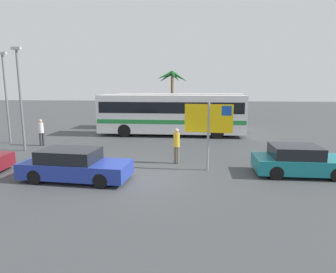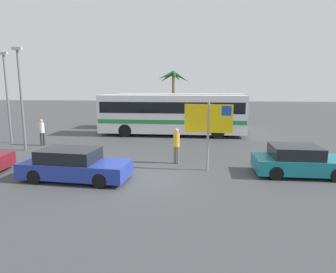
{
  "view_description": "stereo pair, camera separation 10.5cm",
  "coord_description": "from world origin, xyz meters",
  "px_view_note": "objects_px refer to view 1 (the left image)",
  "views": [
    {
      "loc": [
        2.28,
        -11.98,
        3.98
      ],
      "look_at": [
        0.86,
        3.03,
        1.3
      ],
      "focal_mm": 31.34,
      "sensor_mm": 36.0,
      "label": 1
    },
    {
      "loc": [
        2.38,
        -11.97,
        3.98
      ],
      "look_at": [
        0.86,
        3.03,
        1.3
      ],
      "focal_mm": 31.34,
      "sensor_mm": 36.0,
      "label": 2
    }
  ],
  "objects_px": {
    "car_blue": "(74,165)",
    "car_teal": "(298,161)",
    "pedestrian_by_bus": "(177,143)",
    "bus_rear_coach": "(179,109)",
    "bus_front_coach": "(171,113)",
    "pedestrian_near_sign": "(41,130)",
    "ferry_sign": "(210,121)"
  },
  "relations": [
    {
      "from": "bus_rear_coach",
      "to": "ferry_sign",
      "type": "height_order",
      "value": "ferry_sign"
    },
    {
      "from": "car_blue",
      "to": "car_teal",
      "type": "relative_size",
      "value": 1.18
    },
    {
      "from": "car_blue",
      "to": "pedestrian_near_sign",
      "type": "distance_m",
      "value": 8.31
    },
    {
      "from": "car_teal",
      "to": "pedestrian_by_bus",
      "type": "height_order",
      "value": "pedestrian_by_bus"
    },
    {
      "from": "bus_rear_coach",
      "to": "car_teal",
      "type": "xyz_separation_m",
      "value": [
        6.07,
        -13.43,
        -1.15
      ]
    },
    {
      "from": "car_blue",
      "to": "ferry_sign",
      "type": "bearing_deg",
      "value": 23.32
    },
    {
      "from": "pedestrian_by_bus",
      "to": "pedestrian_near_sign",
      "type": "xyz_separation_m",
      "value": [
        -9.13,
        3.59,
        -0.04
      ]
    },
    {
      "from": "car_teal",
      "to": "bus_front_coach",
      "type": "bearing_deg",
      "value": 123.98
    },
    {
      "from": "pedestrian_by_bus",
      "to": "car_teal",
      "type": "bearing_deg",
      "value": 104.15
    },
    {
      "from": "bus_front_coach",
      "to": "car_blue",
      "type": "relative_size",
      "value": 2.44
    },
    {
      "from": "car_blue",
      "to": "pedestrian_near_sign",
      "type": "relative_size",
      "value": 2.66
    },
    {
      "from": "bus_rear_coach",
      "to": "pedestrian_near_sign",
      "type": "bearing_deg",
      "value": -135.45
    },
    {
      "from": "car_blue",
      "to": "pedestrian_by_bus",
      "type": "relative_size",
      "value": 2.56
    },
    {
      "from": "bus_rear_coach",
      "to": "car_blue",
      "type": "height_order",
      "value": "bus_rear_coach"
    },
    {
      "from": "bus_front_coach",
      "to": "pedestrian_near_sign",
      "type": "distance_m",
      "value": 9.5
    },
    {
      "from": "car_blue",
      "to": "car_teal",
      "type": "height_order",
      "value": "same"
    },
    {
      "from": "car_blue",
      "to": "car_teal",
      "type": "distance_m",
      "value": 9.77
    },
    {
      "from": "ferry_sign",
      "to": "car_teal",
      "type": "bearing_deg",
      "value": 1.36
    },
    {
      "from": "bus_front_coach",
      "to": "car_blue",
      "type": "xyz_separation_m",
      "value": [
        -3.15,
        -11.39,
        -1.15
      ]
    },
    {
      "from": "bus_rear_coach",
      "to": "bus_front_coach",
      "type": "bearing_deg",
      "value": -96.37
    },
    {
      "from": "pedestrian_by_bus",
      "to": "bus_rear_coach",
      "type": "bearing_deg",
      "value": -149.17
    },
    {
      "from": "bus_rear_coach",
      "to": "ferry_sign",
      "type": "xyz_separation_m",
      "value": [
        2.12,
        -13.11,
        0.54
      ]
    },
    {
      "from": "ferry_sign",
      "to": "pedestrian_near_sign",
      "type": "bearing_deg",
      "value": 162.47
    },
    {
      "from": "ferry_sign",
      "to": "car_teal",
      "type": "distance_m",
      "value": 4.3
    },
    {
      "from": "ferry_sign",
      "to": "car_teal",
      "type": "xyz_separation_m",
      "value": [
        3.95,
        -0.32,
        -1.69
      ]
    },
    {
      "from": "pedestrian_near_sign",
      "to": "bus_front_coach",
      "type": "bearing_deg",
      "value": 68.36
    },
    {
      "from": "pedestrian_by_bus",
      "to": "pedestrian_near_sign",
      "type": "bearing_deg",
      "value": -83.2
    },
    {
      "from": "car_blue",
      "to": "pedestrian_by_bus",
      "type": "height_order",
      "value": "pedestrian_by_bus"
    },
    {
      "from": "pedestrian_by_bus",
      "to": "pedestrian_near_sign",
      "type": "height_order",
      "value": "pedestrian_by_bus"
    },
    {
      "from": "car_blue",
      "to": "pedestrian_by_bus",
      "type": "distance_m",
      "value": 5.12
    },
    {
      "from": "bus_rear_coach",
      "to": "car_blue",
      "type": "bearing_deg",
      "value": -103.31
    },
    {
      "from": "car_blue",
      "to": "car_teal",
      "type": "bearing_deg",
      "value": 13.99
    }
  ]
}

